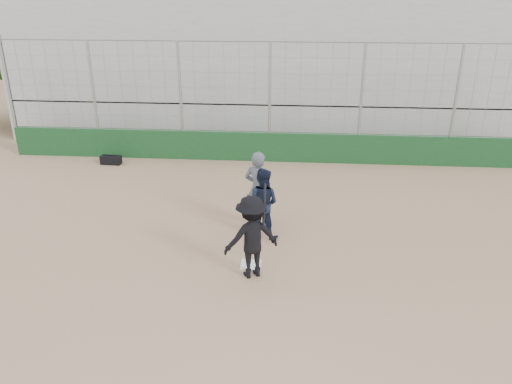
# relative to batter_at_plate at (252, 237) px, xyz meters

# --- Properties ---
(ground) EXTENTS (90.00, 90.00, 0.00)m
(ground) POSITION_rel_batter_at_plate_xyz_m (-0.05, 0.38, -0.90)
(ground) COLOR #815E46
(ground) RESTS_ON ground
(home_plate) EXTENTS (0.44, 0.44, 0.02)m
(home_plate) POSITION_rel_batter_at_plate_xyz_m (-0.05, 0.38, -0.89)
(home_plate) COLOR white
(home_plate) RESTS_ON ground
(backstop) EXTENTS (18.10, 0.25, 4.04)m
(backstop) POSITION_rel_batter_at_plate_xyz_m (-0.05, 7.38, 0.06)
(backstop) COLOR #113718
(backstop) RESTS_ON ground
(bleachers) EXTENTS (20.25, 6.70, 6.98)m
(bleachers) POSITION_rel_batter_at_plate_xyz_m (-0.05, 12.33, 2.03)
(bleachers) COLOR #989898
(bleachers) RESTS_ON ground
(tree_left) EXTENTS (4.48, 4.48, 7.00)m
(tree_left) POSITION_rel_batter_at_plate_xyz_m (-11.05, 11.38, 3.49)
(tree_left) COLOR #352413
(tree_left) RESTS_ON ground
(batter_at_plate) EXTENTS (1.33, 1.08, 1.94)m
(batter_at_plate) POSITION_rel_batter_at_plate_xyz_m (0.00, 0.00, 0.00)
(batter_at_plate) COLOR black
(batter_at_plate) RESTS_ON ground
(catcher_crouched) EXTENTS (1.04, 0.94, 1.18)m
(catcher_crouched) POSITION_rel_batter_at_plate_xyz_m (0.10, 1.77, -0.31)
(catcher_crouched) COLOR black
(catcher_crouched) RESTS_ON ground
(umpire) EXTENTS (0.85, 0.71, 1.79)m
(umpire) POSITION_rel_batter_at_plate_xyz_m (-0.04, 2.28, -0.00)
(umpire) COLOR #464F59
(umpire) RESTS_ON ground
(equipment_bag) EXTENTS (0.70, 0.34, 0.33)m
(equipment_bag) POSITION_rel_batter_at_plate_xyz_m (-5.40, 6.57, -0.75)
(equipment_bag) COLOR black
(equipment_bag) RESTS_ON ground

